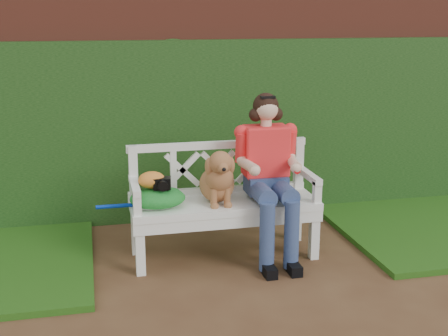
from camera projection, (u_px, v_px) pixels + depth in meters
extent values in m
plane|color=#472B19|center=(249.00, 289.00, 4.34)|extent=(60.00, 60.00, 0.00)
cube|color=brown|center=(200.00, 101.00, 5.85)|extent=(10.00, 0.30, 2.20)
cube|color=#2D571F|center=(204.00, 131.00, 5.71)|extent=(10.00, 0.18, 1.70)
cube|color=black|center=(162.00, 183.00, 4.61)|extent=(0.15, 0.12, 0.09)
ellipsoid|color=orange|center=(152.00, 180.00, 4.62)|extent=(0.25, 0.22, 0.13)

